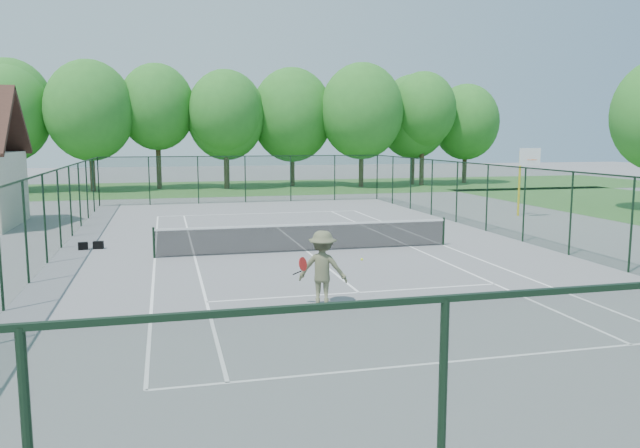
{
  "coord_description": "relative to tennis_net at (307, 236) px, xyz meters",
  "views": [
    {
      "loc": [
        -5.05,
        -22.27,
        4.22
      ],
      "look_at": [
        0.0,
        -2.0,
        1.3
      ],
      "focal_mm": 35.0,
      "sensor_mm": 36.0,
      "label": 1
    }
  ],
  "objects": [
    {
      "name": "grass_far",
      "position": [
        0.0,
        30.0,
        -0.57
      ],
      "size": [
        80.0,
        16.0,
        0.01
      ],
      "primitive_type": "cube",
      "color": "#3E7630",
      "rests_on": "ground"
    },
    {
      "name": "sports_bag_b",
      "position": [
        -7.6,
        2.45,
        -0.43
      ],
      "size": [
        0.39,
        0.25,
        0.29
      ],
      "primitive_type": "cube",
      "rotation": [
        0.0,
        0.0,
        -0.07
      ],
      "color": "black",
      "rests_on": "ground"
    },
    {
      "name": "tree_line_far",
      "position": [
        0.0,
        30.0,
        5.42
      ],
      "size": [
        39.4,
        6.4,
        9.7
      ],
      "color": "#453320",
      "rests_on": "ground"
    },
    {
      "name": "court_lines",
      "position": [
        0.0,
        0.0,
        -0.57
      ],
      "size": [
        11.05,
        23.85,
        0.01
      ],
      "color": "white",
      "rests_on": "ground"
    },
    {
      "name": "basketball_goal",
      "position": [
        13.42,
        7.07,
        1.99
      ],
      "size": [
        1.2,
        1.43,
        3.65
      ],
      "color": "yellow",
      "rests_on": "ground"
    },
    {
      "name": "ground",
      "position": [
        0.0,
        0.0,
        -0.58
      ],
      "size": [
        140.0,
        140.0,
        0.0
      ],
      "primitive_type": "plane",
      "color": "gray",
      "rests_on": "ground"
    },
    {
      "name": "fence_enclosure",
      "position": [
        0.0,
        0.0,
        0.98
      ],
      "size": [
        18.05,
        36.05,
        3.02
      ],
      "color": "#173A22",
      "rests_on": "ground"
    },
    {
      "name": "tennis_player",
      "position": [
        -1.29,
        -7.45,
        0.38
      ],
      "size": [
        2.06,
        1.16,
        1.91
      ],
      "color": "#5A5D40",
      "rests_on": "ground"
    },
    {
      "name": "tennis_net",
      "position": [
        0.0,
        0.0,
        0.0
      ],
      "size": [
        11.08,
        0.08,
        1.1
      ],
      "color": "black",
      "rests_on": "ground"
    },
    {
      "name": "sports_bag_a",
      "position": [
        -8.14,
        2.38,
        -0.43
      ],
      "size": [
        0.38,
        0.27,
        0.28
      ],
      "primitive_type": "cube",
      "rotation": [
        0.0,
        0.0,
        0.16
      ],
      "color": "black",
      "rests_on": "ground"
    }
  ]
}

